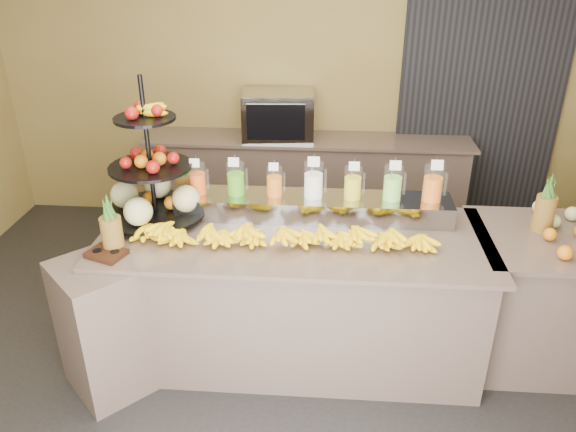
# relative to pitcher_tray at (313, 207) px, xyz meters

# --- Properties ---
(ground) EXTENTS (6.00, 6.00, 0.00)m
(ground) POSITION_rel_pitcher_tray_xyz_m (-0.11, -0.58, -1.01)
(ground) COLOR black
(ground) RESTS_ON ground
(room_envelope) EXTENTS (6.04, 5.02, 2.82)m
(room_envelope) POSITION_rel_pitcher_tray_xyz_m (0.08, 0.21, 0.87)
(room_envelope) COLOR olive
(room_envelope) RESTS_ON ground
(buffet_counter) EXTENTS (2.75, 1.25, 0.93)m
(buffet_counter) POSITION_rel_pitcher_tray_xyz_m (-0.22, -0.32, -0.54)
(buffet_counter) COLOR gray
(buffet_counter) RESTS_ON ground
(right_counter) EXTENTS (1.08, 0.88, 0.93)m
(right_counter) POSITION_rel_pitcher_tray_xyz_m (1.59, -0.18, -0.54)
(right_counter) COLOR gray
(right_counter) RESTS_ON ground
(back_ledge) EXTENTS (3.10, 0.55, 0.93)m
(back_ledge) POSITION_rel_pitcher_tray_xyz_m (-0.11, 1.67, -0.54)
(back_ledge) COLOR gray
(back_ledge) RESTS_ON ground
(pitcher_tray) EXTENTS (1.85, 0.30, 0.15)m
(pitcher_tray) POSITION_rel_pitcher_tray_xyz_m (0.00, 0.00, 0.00)
(pitcher_tray) COLOR gray
(pitcher_tray) RESTS_ON buffet_counter
(juice_pitcher_orange_a) EXTENTS (0.11, 0.12, 0.28)m
(juice_pitcher_orange_a) POSITION_rel_pitcher_tray_xyz_m (-0.78, -0.00, 0.17)
(juice_pitcher_orange_a) COLOR silver
(juice_pitcher_orange_a) RESTS_ON pitcher_tray
(juice_pitcher_green) EXTENTS (0.12, 0.13, 0.29)m
(juice_pitcher_green) POSITION_rel_pitcher_tray_xyz_m (-0.52, -0.00, 0.17)
(juice_pitcher_green) COLOR silver
(juice_pitcher_green) RESTS_ON pitcher_tray
(juice_pitcher_orange_b) EXTENTS (0.11, 0.11, 0.26)m
(juice_pitcher_orange_b) POSITION_rel_pitcher_tray_xyz_m (-0.26, -0.00, 0.16)
(juice_pitcher_orange_b) COLOR silver
(juice_pitcher_orange_b) RESTS_ON pitcher_tray
(juice_pitcher_milk) EXTENTS (0.13, 0.14, 0.32)m
(juice_pitcher_milk) POSITION_rel_pitcher_tray_xyz_m (-0.00, -0.00, 0.18)
(juice_pitcher_milk) COLOR silver
(juice_pitcher_milk) RESTS_ON pitcher_tray
(juice_pitcher_lemon) EXTENTS (0.12, 0.12, 0.29)m
(juice_pitcher_lemon) POSITION_rel_pitcher_tray_xyz_m (0.26, -0.00, 0.17)
(juice_pitcher_lemon) COLOR silver
(juice_pitcher_lemon) RESTS_ON pitcher_tray
(juice_pitcher_lime) EXTENTS (0.13, 0.13, 0.30)m
(juice_pitcher_lime) POSITION_rel_pitcher_tray_xyz_m (0.52, -0.00, 0.18)
(juice_pitcher_lime) COLOR silver
(juice_pitcher_lime) RESTS_ON pitcher_tray
(juice_pitcher_orange_c) EXTENTS (0.13, 0.14, 0.32)m
(juice_pitcher_orange_c) POSITION_rel_pitcher_tray_xyz_m (0.78, -0.00, 0.18)
(juice_pitcher_orange_c) COLOR silver
(juice_pitcher_orange_c) RESTS_ON pitcher_tray
(banana_heap) EXTENTS (1.96, 0.18, 0.16)m
(banana_heap) POSITION_rel_pitcher_tray_xyz_m (-0.19, -0.36, -0.00)
(banana_heap) COLOR yellow
(banana_heap) RESTS_ON buffet_counter
(fruit_stand) EXTENTS (0.72, 0.72, 0.97)m
(fruit_stand) POSITION_rel_pitcher_tray_xyz_m (-1.01, -0.11, 0.17)
(fruit_stand) COLOR black
(fruit_stand) RESTS_ON buffet_counter
(condiment_caddy) EXTENTS (0.26, 0.23, 0.03)m
(condiment_caddy) POSITION_rel_pitcher_tray_xyz_m (-1.21, -0.62, -0.06)
(condiment_caddy) COLOR #321B0D
(condiment_caddy) RESTS_ON buffet_counter
(pineapple_left_a) EXTENTS (0.13, 0.13, 0.38)m
(pineapple_left_a) POSITION_rel_pitcher_tray_xyz_m (-1.19, -0.54, 0.06)
(pineapple_left_a) COLOR brown
(pineapple_left_a) RESTS_ON buffet_counter
(pineapple_left_b) EXTENTS (0.13, 0.13, 0.39)m
(pineapple_left_b) POSITION_rel_pitcher_tray_xyz_m (-0.90, 0.12, 0.07)
(pineapple_left_b) COLOR brown
(pineapple_left_b) RESTS_ON buffet_counter
(right_fruit_pile) EXTENTS (0.45, 0.43, 0.24)m
(right_fruit_pile) POSITION_rel_pitcher_tray_xyz_m (1.63, -0.23, 0.00)
(right_fruit_pile) COLOR brown
(right_fruit_pile) RESTS_ON right_counter
(oven_warmer) EXTENTS (0.68, 0.50, 0.44)m
(oven_warmer) POSITION_rel_pitcher_tray_xyz_m (-0.39, 1.67, 0.14)
(oven_warmer) COLOR gray
(oven_warmer) RESTS_ON back_ledge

